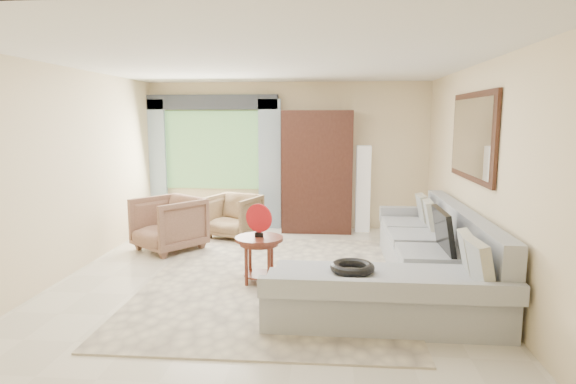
# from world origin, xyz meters

# --- Properties ---
(ground) EXTENTS (6.00, 6.00, 0.00)m
(ground) POSITION_xyz_m (0.00, 0.00, 0.00)
(ground) COLOR silver
(ground) RESTS_ON ground
(area_rug) EXTENTS (3.03, 4.02, 0.02)m
(area_rug) POSITION_xyz_m (0.12, 0.02, 0.01)
(area_rug) COLOR beige
(area_rug) RESTS_ON ground
(sectional_sofa) EXTENTS (2.30, 3.46, 0.90)m
(sectional_sofa) POSITION_xyz_m (1.78, -0.18, 0.28)
(sectional_sofa) COLOR #A0A3A8
(sectional_sofa) RESTS_ON ground
(tv_screen) EXTENTS (0.14, 0.74, 0.48)m
(tv_screen) POSITION_xyz_m (2.05, -0.21, 0.72)
(tv_screen) COLOR black
(tv_screen) RESTS_ON sectional_sofa
(garden_hose) EXTENTS (0.43, 0.43, 0.09)m
(garden_hose) POSITION_xyz_m (1.00, -1.09, 0.55)
(garden_hose) COLOR black
(garden_hose) RESTS_ON sectional_sofa
(coffee_table) EXTENTS (0.57, 0.57, 0.57)m
(coffee_table) POSITION_xyz_m (-0.06, -0.10, 0.30)
(coffee_table) COLOR #4C1A14
(coffee_table) RESTS_ON ground
(red_disc) EXTENTS (0.33, 0.15, 0.34)m
(red_disc) POSITION_xyz_m (-0.06, -0.10, 0.80)
(red_disc) COLOR #B21117
(red_disc) RESTS_ON coffee_table
(armchair_left) EXTENTS (1.22, 1.23, 0.81)m
(armchair_left) POSITION_xyz_m (-1.63, 1.26, 0.40)
(armchair_left) COLOR #875C49
(armchair_left) RESTS_ON ground
(armchair_right) EXTENTS (0.99, 1.00, 0.71)m
(armchair_right) POSITION_xyz_m (-0.82, 2.13, 0.36)
(armchair_right) COLOR #957E51
(armchair_right) RESTS_ON ground
(potted_plant) EXTENTS (0.61, 0.56, 0.58)m
(potted_plant) POSITION_xyz_m (-2.13, 2.35, 0.29)
(potted_plant) COLOR #999999
(potted_plant) RESTS_ON ground
(armoire) EXTENTS (1.20, 0.55, 2.10)m
(armoire) POSITION_xyz_m (0.55, 2.72, 1.05)
(armoire) COLOR #331611
(armoire) RESTS_ON ground
(floor_lamp) EXTENTS (0.24, 0.24, 1.50)m
(floor_lamp) POSITION_xyz_m (1.35, 2.78, 0.75)
(floor_lamp) COLOR silver
(floor_lamp) RESTS_ON ground
(window) EXTENTS (1.80, 0.04, 1.40)m
(window) POSITION_xyz_m (-1.35, 2.97, 1.40)
(window) COLOR #669E59
(window) RESTS_ON wall_back
(curtain_left) EXTENTS (0.40, 0.08, 2.30)m
(curtain_left) POSITION_xyz_m (-2.40, 2.88, 1.15)
(curtain_left) COLOR #9EB7CC
(curtain_left) RESTS_ON ground
(curtain_right) EXTENTS (0.40, 0.08, 2.30)m
(curtain_right) POSITION_xyz_m (-0.30, 2.88, 1.15)
(curtain_right) COLOR #9EB7CC
(curtain_right) RESTS_ON ground
(valance) EXTENTS (2.40, 0.12, 0.26)m
(valance) POSITION_xyz_m (-1.35, 2.90, 2.25)
(valance) COLOR #1E232D
(valance) RESTS_ON wall_back
(wall_mirror) EXTENTS (0.05, 1.70, 1.05)m
(wall_mirror) POSITION_xyz_m (2.46, 0.35, 1.75)
(wall_mirror) COLOR black
(wall_mirror) RESTS_ON wall_right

